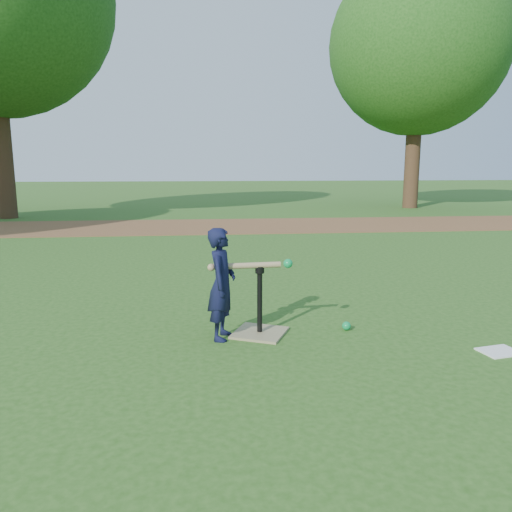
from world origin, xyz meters
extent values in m
plane|color=#285116|center=(0.00, 0.00, 0.00)|extent=(80.00, 80.00, 0.00)
cube|color=brown|center=(0.00, 7.50, 0.01)|extent=(24.00, 3.00, 0.01)
imported|color=black|center=(-0.47, -0.40, 0.48)|extent=(0.31, 0.40, 0.96)
sphere|color=#0D9146|center=(0.66, -0.31, 0.04)|extent=(0.08, 0.08, 0.08)
cube|color=white|center=(1.72, -0.97, 0.01)|extent=(0.34, 0.28, 0.01)
cube|color=#92865D|center=(-0.14, -0.33, 0.01)|extent=(0.57, 0.57, 0.02)
cylinder|color=black|center=(-0.14, -0.33, 0.30)|extent=(0.05, 0.05, 0.55)
cylinder|color=black|center=(-0.14, -0.33, 0.58)|extent=(0.08, 0.08, 0.06)
cylinder|color=tan|center=(-0.26, -0.35, 0.63)|extent=(0.60, 0.09, 0.05)
sphere|color=tan|center=(-0.56, -0.39, 0.63)|extent=(0.06, 0.06, 0.06)
sphere|color=#0D9146|center=(0.09, -0.42, 0.65)|extent=(0.08, 0.08, 0.08)
cylinder|color=#382316|center=(-6.00, 10.00, 1.90)|extent=(0.50, 0.50, 3.80)
cylinder|color=#382316|center=(6.50, 12.00, 1.71)|extent=(0.50, 0.50, 3.42)
sphere|color=#285B19|center=(6.50, 12.00, 5.30)|extent=(5.80, 5.80, 5.80)
camera|label=1|loc=(-0.63, -4.53, 1.49)|focal=35.00mm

